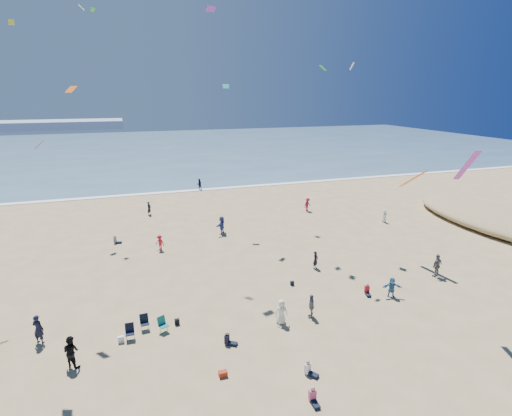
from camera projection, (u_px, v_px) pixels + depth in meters
name	position (u px, v px, depth m)	size (l,w,h in m)	color
ocean	(145.00, 149.00, 104.80)	(220.00, 100.00, 0.06)	#476B84
surf_line	(165.00, 192.00, 59.20)	(220.00, 1.20, 0.08)	white
standing_flyers	(253.00, 255.00, 34.37)	(37.65, 49.02, 1.93)	silver
seated_group	(250.00, 310.00, 26.45)	(18.62, 25.82, 0.84)	white
chair_cluster	(146.00, 327.00, 24.47)	(2.70, 1.42, 1.00)	black
white_tote	(121.00, 339.00, 23.72)	(0.35, 0.20, 0.40)	white
black_backpack	(177.00, 322.00, 25.55)	(0.30, 0.22, 0.38)	black
cooler	(223.00, 374.00, 20.89)	(0.45, 0.30, 0.30)	#A32D17
navy_bag	(292.00, 283.00, 30.76)	(0.28, 0.18, 0.34)	black
kites_aloft	(321.00, 76.00, 29.07)	(36.40, 38.77, 29.03)	#F2B805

